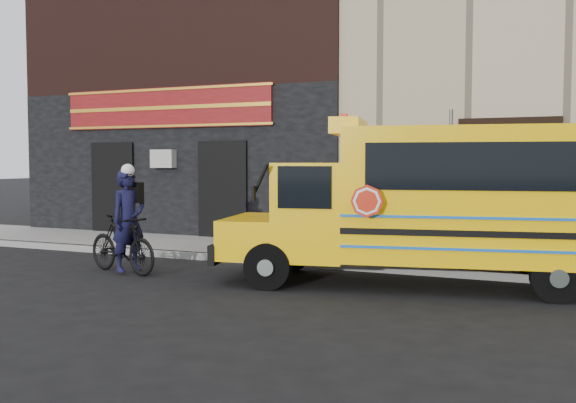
{
  "coord_description": "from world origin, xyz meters",
  "views": [
    {
      "loc": [
        5.11,
        -9.61,
        2.17
      ],
      "look_at": [
        0.2,
        1.85,
        1.39
      ],
      "focal_mm": 40.0,
      "sensor_mm": 36.0,
      "label": 1
    }
  ],
  "objects_px": {
    "school_bus": "(439,200)",
    "bicycle": "(122,244)",
    "cyclist": "(129,223)",
    "sign_pole": "(450,184)"
  },
  "relations": [
    {
      "from": "school_bus",
      "to": "sign_pole",
      "type": "relative_size",
      "value": 2.27
    },
    {
      "from": "sign_pole",
      "to": "cyclist",
      "type": "bearing_deg",
      "value": -158.56
    },
    {
      "from": "bicycle",
      "to": "cyclist",
      "type": "bearing_deg",
      "value": -52.65
    },
    {
      "from": "school_bus",
      "to": "sign_pole",
      "type": "height_order",
      "value": "sign_pole"
    },
    {
      "from": "sign_pole",
      "to": "cyclist",
      "type": "relative_size",
      "value": 1.61
    },
    {
      "from": "bicycle",
      "to": "cyclist",
      "type": "height_order",
      "value": "cyclist"
    },
    {
      "from": "bicycle",
      "to": "sign_pole",
      "type": "bearing_deg",
      "value": -53.64
    },
    {
      "from": "sign_pole",
      "to": "bicycle",
      "type": "relative_size",
      "value": 1.65
    },
    {
      "from": "school_bus",
      "to": "bicycle",
      "type": "height_order",
      "value": "school_bus"
    },
    {
      "from": "cyclist",
      "to": "sign_pole",
      "type": "bearing_deg",
      "value": -48.44
    }
  ]
}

